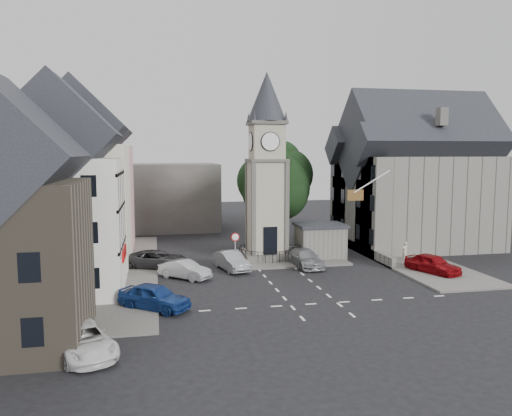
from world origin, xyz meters
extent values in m
plane|color=black|center=(0.00, 0.00, 0.00)|extent=(120.00, 120.00, 0.00)
cube|color=#595651|center=(-12.50, 6.00, 0.07)|extent=(6.00, 30.00, 0.14)
cube|color=#595651|center=(12.00, 8.00, 0.07)|extent=(6.00, 26.00, 0.14)
cube|color=#595651|center=(1.50, 8.00, 0.08)|extent=(10.00, 8.00, 0.16)
cube|color=silver|center=(0.00, -5.50, 0.01)|extent=(20.00, 8.00, 0.01)
cube|color=#4C4944|center=(0.00, 8.00, 0.35)|extent=(4.20, 4.20, 0.70)
torus|color=black|center=(0.00, 8.00, 1.08)|extent=(4.86, 4.86, 0.06)
cube|color=#9D987F|center=(0.00, 8.00, 4.70)|extent=(3.00, 3.00, 8.00)
cube|color=black|center=(0.00, 6.55, 1.90)|extent=(1.20, 0.25, 2.40)
cube|color=#4C4944|center=(0.00, 8.00, 8.70)|extent=(3.30, 3.30, 0.25)
cube|color=#9D987F|center=(0.00, 8.00, 10.30)|extent=(2.70, 2.70, 3.20)
cylinder|color=white|center=(0.00, 6.60, 10.30)|extent=(1.50, 0.12, 1.50)
cube|color=#4C4944|center=(0.00, 8.00, 11.90)|extent=(3.10, 3.10, 0.30)
cone|color=black|center=(0.00, 8.00, 14.15)|extent=(3.40, 3.40, 4.20)
cube|color=slate|center=(4.80, 7.50, 1.40)|extent=(4.00, 3.00, 2.80)
cube|color=black|center=(4.80, 7.50, 2.95)|extent=(4.30, 3.30, 0.25)
cylinder|color=black|center=(2.00, 13.00, 2.20)|extent=(0.70, 0.70, 4.40)
cylinder|color=black|center=(-3.20, 5.50, 1.25)|extent=(0.10, 0.10, 2.50)
cone|color=#A50C0C|center=(-3.20, 5.40, 2.50)|extent=(0.70, 0.06, 0.70)
cone|color=white|center=(-3.20, 5.38, 2.50)|extent=(0.54, 0.04, 0.54)
cube|color=pink|center=(-15.50, 16.00, 5.00)|extent=(7.50, 7.00, 10.00)
cube|color=#EEE6C8|center=(-15.50, 8.00, 5.00)|extent=(7.50, 7.00, 10.00)
cube|color=silver|center=(-15.50, 0.00, 4.50)|extent=(7.50, 7.00, 9.00)
cube|color=#4C4944|center=(-12.00, 28.00, 4.00)|extent=(20.00, 10.00, 8.00)
cube|color=slate|center=(16.00, 11.00, 4.50)|extent=(14.00, 10.00, 9.00)
cube|color=slate|center=(9.80, 7.50, 4.50)|extent=(1.60, 4.40, 9.00)
cube|color=slate|center=(9.80, 14.50, 4.50)|extent=(1.60, 4.40, 9.00)
cube|color=slate|center=(9.20, 10.00, 0.45)|extent=(0.40, 16.00, 0.90)
cylinder|color=white|center=(8.00, 4.00, 7.00)|extent=(3.17, 0.10, 1.89)
plane|color=#B21414|center=(6.60, 4.00, 5.90)|extent=(1.40, 0.00, 1.40)
imported|color=navy|center=(-9.72, -4.61, 0.78)|extent=(4.74, 4.25, 1.56)
imported|color=#AFB2B7|center=(-7.50, 2.46, 0.68)|extent=(4.04, 3.83, 1.36)
imported|color=#2B2B2D|center=(-9.54, 6.22, 0.73)|extent=(5.79, 4.05, 1.47)
imported|color=#95989D|center=(-3.69, 4.50, 0.74)|extent=(2.66, 4.73, 1.48)
imported|color=#95989D|center=(2.50, 4.50, 0.71)|extent=(2.34, 5.02, 1.42)
imported|color=maroon|center=(11.50, 0.19, 0.77)|extent=(3.34, 4.85, 1.53)
imported|color=silver|center=(-13.00, -10.91, 0.69)|extent=(4.07, 5.47, 1.38)
imported|color=#BBAE9A|center=(11.50, 4.63, 0.87)|extent=(0.73, 0.60, 1.74)
camera|label=1|loc=(-9.53, -34.35, 9.37)|focal=35.00mm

